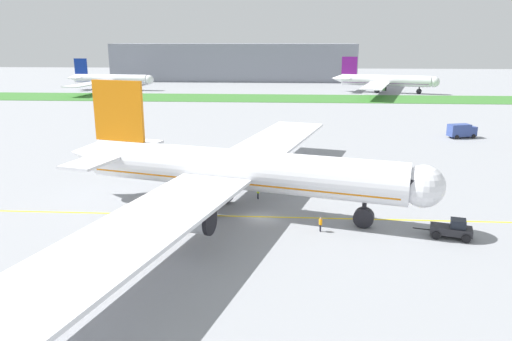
% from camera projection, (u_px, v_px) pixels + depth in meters
% --- Properties ---
extents(ground_plane, '(600.00, 600.00, 0.00)m').
position_uv_depth(ground_plane, '(262.00, 218.00, 58.70)').
color(ground_plane, gray).
rests_on(ground_plane, ground).
extents(apron_taxi_line, '(280.00, 0.36, 0.01)m').
position_uv_depth(apron_taxi_line, '(262.00, 217.00, 59.16)').
color(apron_taxi_line, yellow).
rests_on(apron_taxi_line, ground).
extents(grass_median_strip, '(320.00, 24.00, 0.10)m').
position_uv_depth(grass_median_strip, '(280.00, 98.00, 174.78)').
color(grass_median_strip, '#38722D').
rests_on(grass_median_strip, ground).
extents(airliner_foreground, '(46.72, 75.24, 15.60)m').
position_uv_depth(airliner_foreground, '(234.00, 170.00, 59.54)').
color(airliner_foreground, white).
rests_on(airliner_foreground, ground).
extents(pushback_tug, '(6.09, 3.23, 2.14)m').
position_uv_depth(pushback_tug, '(452.00, 229.00, 52.73)').
color(pushback_tug, '#26262B').
rests_on(pushback_tug, ground).
extents(ground_crew_wingwalker_port, '(0.36, 0.56, 1.65)m').
position_uv_depth(ground_crew_wingwalker_port, '(321.00, 223.00, 54.42)').
color(ground_crew_wingwalker_port, black).
rests_on(ground_crew_wingwalker_port, ground).
extents(ground_crew_marshaller_front, '(0.40, 0.56, 1.70)m').
position_uv_depth(ground_crew_marshaller_front, '(258.00, 192.00, 65.42)').
color(ground_crew_marshaller_front, black).
rests_on(ground_crew_marshaller_front, ground).
extents(service_truck_catering_van, '(6.36, 3.84, 2.98)m').
position_uv_depth(service_truck_catering_van, '(462.00, 130.00, 105.35)').
color(service_truck_catering_van, '#33478C').
rests_on(service_truck_catering_van, ground).
extents(parked_airliner_far_left, '(37.48, 59.50, 12.59)m').
position_uv_depth(parked_airliner_far_left, '(110.00, 79.00, 202.07)').
color(parked_airliner_far_left, white).
rests_on(parked_airliner_far_left, ground).
extents(parked_airliner_far_centre, '(39.99, 64.27, 13.62)m').
position_uv_depth(parked_airliner_far_centre, '(384.00, 81.00, 191.44)').
color(parked_airliner_far_centre, white).
rests_on(parked_airliner_far_centre, ground).
extents(terminal_building, '(118.99, 20.00, 18.00)m').
position_uv_depth(terminal_building, '(234.00, 62.00, 244.01)').
color(terminal_building, gray).
rests_on(terminal_building, ground).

